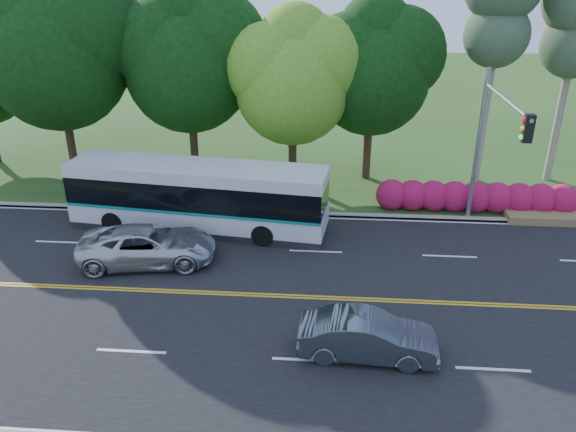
# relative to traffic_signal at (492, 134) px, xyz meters

# --- Properties ---
(ground) EXTENTS (120.00, 120.00, 0.00)m
(ground) POSITION_rel_traffic_signal_xyz_m (-6.49, -5.40, -4.67)
(ground) COLOR #284B19
(ground) RESTS_ON ground
(road) EXTENTS (60.00, 14.00, 0.02)m
(road) POSITION_rel_traffic_signal_xyz_m (-6.49, -5.40, -4.66)
(road) COLOR black
(road) RESTS_ON ground
(curb_north) EXTENTS (60.00, 0.30, 0.15)m
(curb_north) POSITION_rel_traffic_signal_xyz_m (-6.49, 1.75, -4.60)
(curb_north) COLOR gray
(curb_north) RESTS_ON ground
(grass_verge) EXTENTS (60.00, 4.00, 0.10)m
(grass_verge) POSITION_rel_traffic_signal_xyz_m (-6.49, 3.60, -4.62)
(grass_verge) COLOR #284B19
(grass_verge) RESTS_ON ground
(lane_markings) EXTENTS (57.60, 13.82, 0.00)m
(lane_markings) POSITION_rel_traffic_signal_xyz_m (-6.59, -5.40, -4.65)
(lane_markings) COLOR gold
(lane_markings) RESTS_ON road
(tree_row) EXTENTS (44.70, 9.10, 13.84)m
(tree_row) POSITION_rel_traffic_signal_xyz_m (-11.65, 6.73, 2.06)
(tree_row) COLOR #322216
(tree_row) RESTS_ON ground
(bougainvillea_hedge) EXTENTS (9.50, 2.25, 1.50)m
(bougainvillea_hedge) POSITION_rel_traffic_signal_xyz_m (0.69, 2.75, -3.95)
(bougainvillea_hedge) COLOR maroon
(bougainvillea_hedge) RESTS_ON ground
(traffic_signal) EXTENTS (0.42, 6.10, 7.00)m
(traffic_signal) POSITION_rel_traffic_signal_xyz_m (0.00, 0.00, 0.00)
(traffic_signal) COLOR gray
(traffic_signal) RESTS_ON ground
(transit_bus) EXTENTS (11.63, 3.81, 2.99)m
(transit_bus) POSITION_rel_traffic_signal_xyz_m (-12.32, -0.02, -3.17)
(transit_bus) COLOR silver
(transit_bus) RESTS_ON road
(sedan) EXTENTS (4.28, 1.70, 1.39)m
(sedan) POSITION_rel_traffic_signal_xyz_m (-5.21, -8.52, -3.96)
(sedan) COLOR #545E66
(sedan) RESTS_ON road
(suv) EXTENTS (5.69, 3.28, 1.49)m
(suv) POSITION_rel_traffic_signal_xyz_m (-13.64, -3.29, -3.91)
(suv) COLOR silver
(suv) RESTS_ON road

